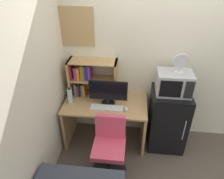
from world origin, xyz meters
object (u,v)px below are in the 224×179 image
computer_mouse (126,109)px  desk_fan (181,63)px  monitor (108,92)px  mini_fridge (167,119)px  wall_corkboard (72,27)px  hutch_bookshelf (87,77)px  microwave (174,83)px  keyboard (107,108)px  water_bottle (70,96)px  desk_chair (109,150)px

computer_mouse → desk_fan: 0.94m
monitor → mini_fridge: (0.88, 0.07, -0.46)m
desk_fan → wall_corkboard: (-1.45, 0.29, 0.33)m
hutch_bookshelf → microwave: size_ratio=1.53×
keyboard → microwave: 0.97m
water_bottle → wall_corkboard: size_ratio=0.41×
microwave → monitor: bearing=-175.6°
desk_chair → monitor: bearing=98.6°
monitor → keyboard: monitor is taller
monitor → desk_chair: 0.77m
desk_fan → microwave: bearing=170.5°
microwave → wall_corkboard: wall_corkboard is taller
microwave → wall_corkboard: bearing=168.7°
wall_corkboard → water_bottle: bearing=-91.7°
microwave → wall_corkboard: (-1.42, 0.28, 0.63)m
monitor → desk_chair: (0.08, -0.54, -0.55)m
desk_chair → wall_corkboard: 1.73m
computer_mouse → microwave: (0.62, 0.19, 0.34)m
desk_chair → wall_corkboard: wall_corkboard is taller
desk_chair → hutch_bookshelf: bearing=119.2°
wall_corkboard → mini_fridge: bearing=-11.4°
hutch_bookshelf → desk_chair: bearing=-60.8°
water_bottle → desk_chair: size_ratio=0.29×
keyboard → water_bottle: (-0.54, 0.08, 0.11)m
monitor → keyboard: (-0.00, -0.11, -0.19)m
computer_mouse → water_bottle: 0.82m
computer_mouse → mini_fridge: size_ratio=0.10×
water_bottle → microwave: (1.43, 0.10, 0.25)m
computer_mouse → wall_corkboard: 1.35m
mini_fridge → monitor: bearing=-175.7°
monitor → computer_mouse: size_ratio=6.00×
hutch_bookshelf → monitor: (0.35, -0.23, -0.10)m
computer_mouse → hutch_bookshelf: bearing=150.3°
desk_fan → keyboard: bearing=-169.3°
water_bottle → wall_corkboard: wall_corkboard is taller
hutch_bookshelf → microwave: 1.25m
water_bottle → microwave: microwave is taller
hutch_bookshelf → wall_corkboard: (-0.18, 0.12, 0.69)m
computer_mouse → desk_chair: bearing=-113.5°
keyboard → mini_fridge: (0.89, 0.18, -0.27)m
keyboard → monitor: bearing=88.1°
microwave → water_bottle: bearing=-175.9°
hutch_bookshelf → wall_corkboard: wall_corkboard is taller
hutch_bookshelf → wall_corkboard: 0.73m
computer_mouse → water_bottle: bearing=174.0°
monitor → desk_chair: size_ratio=0.65×
microwave → hutch_bookshelf: bearing=172.4°
hutch_bookshelf → keyboard: hutch_bookshelf is taller
water_bottle → desk_chair: water_bottle is taller
water_bottle → mini_fridge: 1.48m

